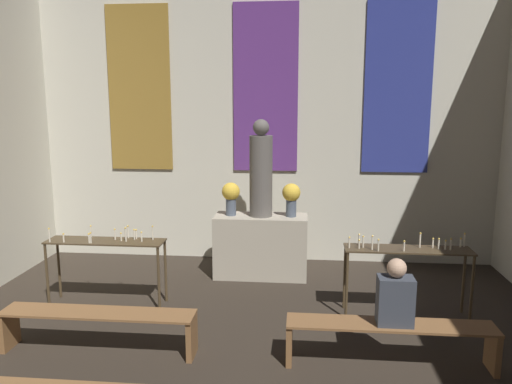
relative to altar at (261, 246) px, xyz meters
name	(u,v)px	position (x,y,z in m)	size (l,w,h in m)	color
wall_back	(266,116)	(0.00, 0.95, 1.98)	(7.88, 0.16, 4.88)	beige
altar	(261,246)	(0.00, 0.00, 0.00)	(1.44, 0.58, 0.97)	#ADA38E
statue	(261,172)	(0.00, 0.00, 1.17)	(0.35, 0.35, 1.48)	#5B5651
flower_vase_left	(231,195)	(-0.47, 0.00, 0.80)	(0.28, 0.28, 0.51)	#4C5666
flower_vase_right	(291,196)	(0.47, 0.00, 0.80)	(0.28, 0.28, 0.51)	#4C5666
candle_rack_left	(106,249)	(-1.96, -1.31, 0.29)	(1.58, 0.38, 1.09)	#473823
candle_rack_right	(407,258)	(1.97, -1.31, 0.29)	(1.58, 0.38, 1.09)	#473823
pew_back_left	(98,322)	(-1.56, -2.59, -0.14)	(2.13, 0.36, 0.47)	brown
pew_back_right	(390,335)	(1.56, -2.59, -0.14)	(2.13, 0.36, 0.47)	brown
person_seated	(395,296)	(1.59, -2.59, 0.28)	(0.36, 0.24, 0.70)	#383D47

